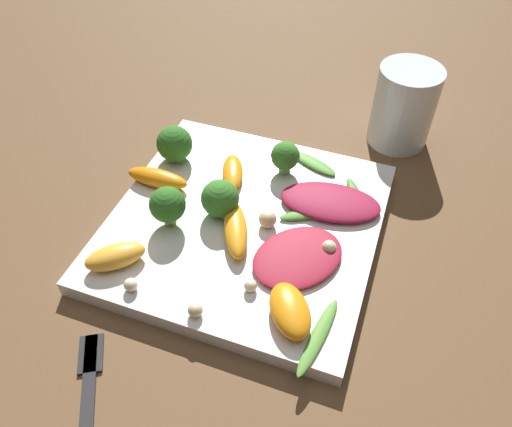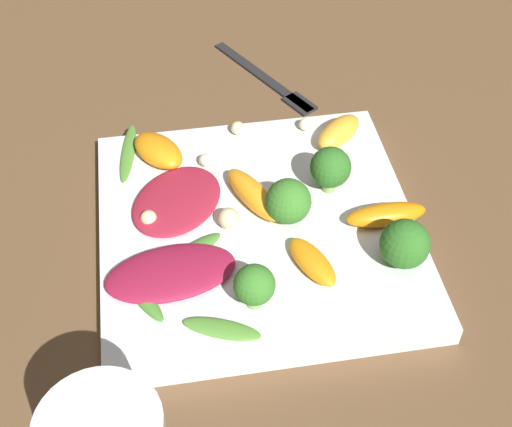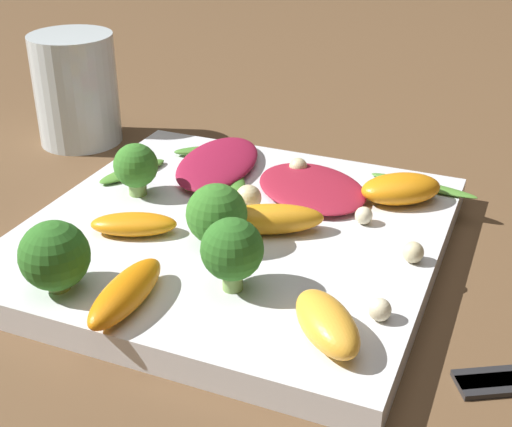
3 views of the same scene
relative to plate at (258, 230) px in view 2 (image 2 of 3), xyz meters
The scene contains 23 objects.
ground_plane 0.01m from the plate, ahead, with size 2.40×2.40×0.00m, color brown.
plate is the anchor object (origin of this frame).
fork 0.23m from the plate, 103.62° to the right, with size 0.09×0.15×0.01m.
radicchio_leaf_0 0.08m from the plate, 26.22° to the right, with size 0.11×0.12×0.01m.
radicchio_leaf_1 0.10m from the plate, 31.95° to the left, with size 0.11×0.07×0.01m.
orange_segment_0 0.13m from the plate, 50.78° to the right, with size 0.06×0.07×0.02m.
orange_segment_1 0.14m from the plate, 134.72° to the right, with size 0.06×0.06×0.02m.
orange_segment_2 0.11m from the plate, behind, with size 0.07×0.02×0.02m.
orange_segment_3 0.03m from the plate, 84.43° to the right, with size 0.05×0.08×0.02m.
orange_segment_4 0.07m from the plate, 122.06° to the left, with size 0.04×0.06×0.01m.
broccoli_floret_0 0.09m from the plate, 78.95° to the left, with size 0.03×0.03×0.04m.
broccoli_floret_1 0.09m from the plate, 156.42° to the right, with size 0.04×0.04×0.05m.
broccoli_floret_2 0.04m from the plate, behind, with size 0.04×0.04×0.04m.
broccoli_floret_3 0.13m from the plate, 149.88° to the left, with size 0.04×0.04×0.04m.
arugula_sprig_0 0.12m from the plate, 67.11° to the left, with size 0.06×0.04×0.01m.
arugula_sprig_1 0.07m from the plate, 23.72° to the left, with size 0.06×0.04×0.01m.
arugula_sprig_2 0.15m from the plate, 45.04° to the right, with size 0.02×0.08×0.00m.
arugula_sprig_3 0.12m from the plate, 31.90° to the left, with size 0.04×0.07×0.01m.
macadamia_nut_0 0.09m from the plate, 65.69° to the right, with size 0.01×0.01×0.01m.
macadamia_nut_1 0.14m from the plate, 119.69° to the right, with size 0.01×0.01×0.01m.
macadamia_nut_2 0.03m from the plate, ahead, with size 0.02×0.02×0.02m.
macadamia_nut_3 0.12m from the plate, 91.74° to the right, with size 0.01×0.01×0.01m.
macadamia_nut_4 0.10m from the plate, ahead, with size 0.01×0.01×0.01m.
Camera 2 is at (0.07, 0.42, 0.47)m, focal length 50.00 mm.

